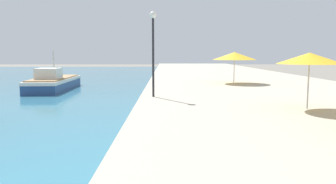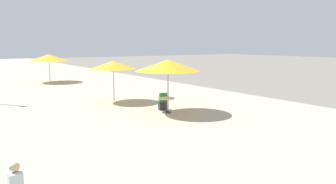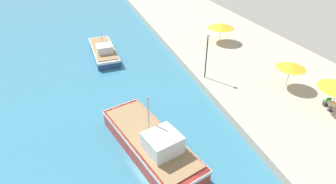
{
  "view_description": "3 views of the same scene",
  "coord_description": "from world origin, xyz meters",
  "px_view_note": "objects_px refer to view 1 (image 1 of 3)",
  "views": [
    {
      "loc": [
        1.38,
        2.69,
        3.1
      ],
      "look_at": [
        1.5,
        15.75,
        1.58
      ],
      "focal_mm": 35.0,
      "sensor_mm": 36.0,
      "label": 1
    },
    {
      "loc": [
        -0.62,
        -1.28,
        4.11
      ],
      "look_at": [
        8.31,
        11.96,
        1.78
      ],
      "focal_mm": 35.0,
      "sensor_mm": 36.0,
      "label": 2
    },
    {
      "loc": [
        -10.27,
        -0.51,
        13.68
      ],
      "look_at": [
        -4.0,
        18.0,
        1.38
      ],
      "focal_mm": 28.0,
      "sensor_mm": 36.0,
      "label": 3
    }
  ],
  "objects_px": {
    "cafe_umbrella_striped": "(234,56)",
    "lamppost": "(153,39)",
    "fishing_boat_mid": "(54,82)",
    "cafe_umbrella_white": "(309,58)"
  },
  "relations": [
    {
      "from": "fishing_boat_mid",
      "to": "cafe_umbrella_white",
      "type": "bearing_deg",
      "value": -44.83
    },
    {
      "from": "cafe_umbrella_striped",
      "to": "cafe_umbrella_white",
      "type": "bearing_deg",
      "value": -87.6
    },
    {
      "from": "fishing_boat_mid",
      "to": "cafe_umbrella_white",
      "type": "height_order",
      "value": "fishing_boat_mid"
    },
    {
      "from": "cafe_umbrella_striped",
      "to": "lamppost",
      "type": "distance_m",
      "value": 10.41
    },
    {
      "from": "fishing_boat_mid",
      "to": "cafe_umbrella_white",
      "type": "relative_size",
      "value": 3.2
    },
    {
      "from": "cafe_umbrella_white",
      "to": "cafe_umbrella_striped",
      "type": "relative_size",
      "value": 0.78
    },
    {
      "from": "cafe_umbrella_striped",
      "to": "lamppost",
      "type": "bearing_deg",
      "value": -126.35
    },
    {
      "from": "lamppost",
      "to": "cafe_umbrella_white",
      "type": "bearing_deg",
      "value": -31.26
    },
    {
      "from": "fishing_boat_mid",
      "to": "cafe_umbrella_striped",
      "type": "height_order",
      "value": "fishing_boat_mid"
    },
    {
      "from": "cafe_umbrella_white",
      "to": "lamppost",
      "type": "xyz_separation_m",
      "value": [
        -6.66,
        4.05,
        0.95
      ]
    }
  ]
}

